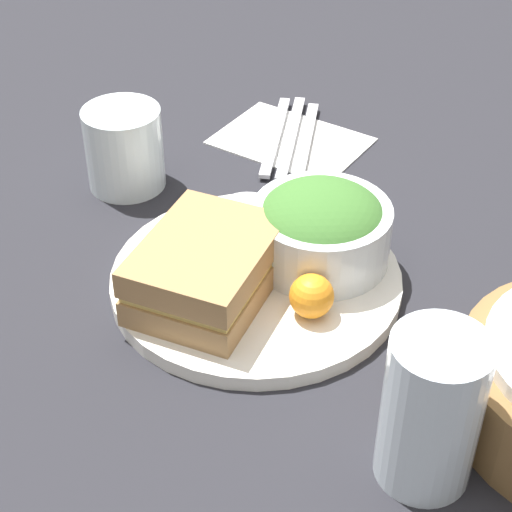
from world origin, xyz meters
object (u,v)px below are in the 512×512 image
at_px(dressing_cup, 247,223).
at_px(water_glass, 124,148).
at_px(drink_glass, 431,411).
at_px(plate, 256,280).
at_px(sandwich, 206,269).
at_px(knife, 291,137).
at_px(fork, 275,136).
at_px(salad_bowl, 321,227).
at_px(spoon, 307,138).

xyz_separation_m(dressing_cup, water_glass, (-0.02, -0.17, 0.01)).
bearing_deg(water_glass, drink_glass, 67.59).
relative_size(plate, dressing_cup, 4.65).
xyz_separation_m(sandwich, knife, (-0.28, -0.09, -0.04)).
xyz_separation_m(drink_glass, fork, (-0.34, -0.34, -0.06)).
bearing_deg(dressing_cup, knife, -159.90).
height_order(salad_bowl, spoon, salad_bowl).
bearing_deg(knife, plate, -180.00).
height_order(dressing_cup, knife, dressing_cup).
bearing_deg(salad_bowl, spoon, -146.28).
height_order(dressing_cup, water_glass, water_glass).
bearing_deg(fork, knife, -90.00).
bearing_deg(fork, salad_bowl, -162.48).
xyz_separation_m(salad_bowl, drink_glass, (0.16, 0.18, 0.01)).
relative_size(knife, spoon, 1.17).
distance_m(dressing_cup, spoon, 0.21).
bearing_deg(dressing_cup, salad_bowl, 97.35).
relative_size(drink_glass, water_glass, 1.42).
xyz_separation_m(spoon, water_glass, (0.18, -0.12, 0.04)).
relative_size(salad_bowl, knife, 0.68).
bearing_deg(fork, spoon, -90.00).
distance_m(salad_bowl, fork, 0.24).
bearing_deg(knife, dressing_cup, 175.41).
relative_size(knife, water_glass, 2.14).
xyz_separation_m(fork, knife, (-0.01, 0.02, 0.00)).
distance_m(drink_glass, spoon, 0.47).
xyz_separation_m(knife, spoon, (-0.01, 0.02, 0.00)).
height_order(sandwich, salad_bowl, salad_bowl).
bearing_deg(sandwich, plate, 157.09).
distance_m(spoon, water_glass, 0.22).
bearing_deg(plate, sandwich, -22.91).
xyz_separation_m(plate, fork, (-0.23, -0.13, -0.00)).
distance_m(sandwich, spoon, 0.30).
distance_m(dressing_cup, fork, 0.21).
height_order(fork, water_glass, water_glass).
height_order(plate, dressing_cup, dressing_cup).
bearing_deg(sandwich, salad_bowl, 150.52).
bearing_deg(fork, plate, -176.07).
height_order(dressing_cup, fork, dressing_cup).
xyz_separation_m(plate, drink_glass, (0.11, 0.21, 0.05)).
bearing_deg(salad_bowl, water_glass, -93.43).
xyz_separation_m(plate, dressing_cup, (-0.04, -0.04, 0.02)).
bearing_deg(spoon, plate, 176.07).
bearing_deg(plate, drink_glass, 63.32).
xyz_separation_m(dressing_cup, spoon, (-0.20, -0.06, -0.02)).
distance_m(plate, salad_bowl, 0.08).
relative_size(plate, knife, 1.41).
bearing_deg(water_glass, knife, 150.02).
relative_size(plate, drink_glass, 2.13).
bearing_deg(fork, sandwich, 176.20).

